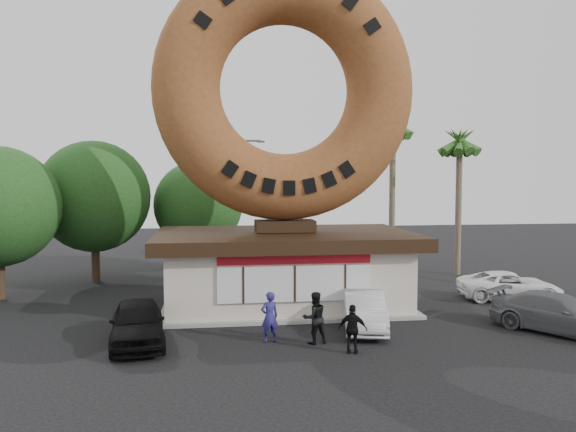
{
  "coord_description": "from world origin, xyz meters",
  "views": [
    {
      "loc": [
        -3.11,
        -18.41,
        5.7
      ],
      "look_at": [
        -0.12,
        4.0,
        4.12
      ],
      "focal_mm": 35.0,
      "sensor_mm": 36.0,
      "label": 1
    }
  ],
  "objects_px": {
    "person_left": "(270,317)",
    "person_right": "(353,329)",
    "person_center": "(315,318)",
    "car_white": "(510,286)",
    "donut_shop": "(285,266)",
    "giant_donut": "(285,90)",
    "car_silver": "(364,311)",
    "street_lamp": "(234,197)",
    "car_black": "(137,322)",
    "car_grey": "(559,314)"
  },
  "relations": [
    {
      "from": "person_left",
      "to": "person_right",
      "type": "distance_m",
      "value": 3.0
    },
    {
      "from": "person_center",
      "to": "person_right",
      "type": "bearing_deg",
      "value": 117.49
    },
    {
      "from": "person_center",
      "to": "car_white",
      "type": "xyz_separation_m",
      "value": [
        10.26,
        5.63,
        -0.25
      ]
    },
    {
      "from": "donut_shop",
      "to": "giant_donut",
      "type": "bearing_deg",
      "value": 90.0
    },
    {
      "from": "donut_shop",
      "to": "person_right",
      "type": "distance_m",
      "value": 7.23
    },
    {
      "from": "giant_donut",
      "to": "car_white",
      "type": "height_order",
      "value": "giant_donut"
    },
    {
      "from": "car_silver",
      "to": "car_white",
      "type": "xyz_separation_m",
      "value": [
        8.08,
        4.05,
        -0.04
      ]
    },
    {
      "from": "street_lamp",
      "to": "giant_donut",
      "type": "bearing_deg",
      "value": -79.49
    },
    {
      "from": "street_lamp",
      "to": "car_silver",
      "type": "height_order",
      "value": "street_lamp"
    },
    {
      "from": "car_black",
      "to": "giant_donut",
      "type": "bearing_deg",
      "value": 34.61
    },
    {
      "from": "person_left",
      "to": "person_center",
      "type": "bearing_deg",
      "value": 149.9
    },
    {
      "from": "donut_shop",
      "to": "car_silver",
      "type": "distance_m",
      "value": 5.01
    },
    {
      "from": "street_lamp",
      "to": "car_white",
      "type": "bearing_deg",
      "value": -39.4
    },
    {
      "from": "car_white",
      "to": "person_left",
      "type": "bearing_deg",
      "value": 123.9
    },
    {
      "from": "street_lamp",
      "to": "car_silver",
      "type": "distance_m",
      "value": 15.36
    },
    {
      "from": "person_right",
      "to": "giant_donut",
      "type": "bearing_deg",
      "value": -58.82
    },
    {
      "from": "person_right",
      "to": "car_white",
      "type": "height_order",
      "value": "person_right"
    },
    {
      "from": "giant_donut",
      "to": "car_grey",
      "type": "xyz_separation_m",
      "value": [
        9.4,
        -5.67,
        -8.77
      ]
    },
    {
      "from": "donut_shop",
      "to": "car_silver",
      "type": "xyz_separation_m",
      "value": [
        2.46,
        -4.22,
        -1.08
      ]
    },
    {
      "from": "car_grey",
      "to": "street_lamp",
      "type": "bearing_deg",
      "value": 88.63
    },
    {
      "from": "person_left",
      "to": "person_right",
      "type": "height_order",
      "value": "person_left"
    },
    {
      "from": "donut_shop",
      "to": "person_right",
      "type": "bearing_deg",
      "value": -79.43
    },
    {
      "from": "street_lamp",
      "to": "car_silver",
      "type": "relative_size",
      "value": 1.91
    },
    {
      "from": "street_lamp",
      "to": "person_center",
      "type": "relative_size",
      "value": 4.48
    },
    {
      "from": "person_center",
      "to": "car_grey",
      "type": "relative_size",
      "value": 0.37
    },
    {
      "from": "giant_donut",
      "to": "person_center",
      "type": "relative_size",
      "value": 6.36
    },
    {
      "from": "donut_shop",
      "to": "giant_donut",
      "type": "relative_size",
      "value": 0.99
    },
    {
      "from": "street_lamp",
      "to": "car_black",
      "type": "height_order",
      "value": "street_lamp"
    },
    {
      "from": "giant_donut",
      "to": "person_right",
      "type": "height_order",
      "value": "giant_donut"
    },
    {
      "from": "car_silver",
      "to": "car_grey",
      "type": "distance_m",
      "value": 7.08
    },
    {
      "from": "person_right",
      "to": "car_grey",
      "type": "bearing_deg",
      "value": -149.63
    },
    {
      "from": "donut_shop",
      "to": "car_grey",
      "type": "relative_size",
      "value": 2.31
    },
    {
      "from": "car_grey",
      "to": "car_silver",
      "type": "bearing_deg",
      "value": 131.29
    },
    {
      "from": "person_center",
      "to": "car_silver",
      "type": "xyz_separation_m",
      "value": [
        2.18,
        1.58,
        -0.2
      ]
    },
    {
      "from": "donut_shop",
      "to": "person_center",
      "type": "distance_m",
      "value": 5.88
    },
    {
      "from": "person_right",
      "to": "car_grey",
      "type": "distance_m",
      "value": 8.21
    },
    {
      "from": "street_lamp",
      "to": "person_left",
      "type": "height_order",
      "value": "street_lamp"
    },
    {
      "from": "car_black",
      "to": "car_grey",
      "type": "distance_m",
      "value": 15.13
    },
    {
      "from": "person_right",
      "to": "car_silver",
      "type": "height_order",
      "value": "person_right"
    },
    {
      "from": "car_silver",
      "to": "person_center",
      "type": "bearing_deg",
      "value": -133.06
    },
    {
      "from": "street_lamp",
      "to": "person_right",
      "type": "height_order",
      "value": "street_lamp"
    },
    {
      "from": "person_center",
      "to": "car_silver",
      "type": "height_order",
      "value": "person_center"
    },
    {
      "from": "car_black",
      "to": "car_white",
      "type": "relative_size",
      "value": 0.95
    },
    {
      "from": "person_left",
      "to": "car_grey",
      "type": "bearing_deg",
      "value": 161.84
    },
    {
      "from": "person_center",
      "to": "car_silver",
      "type": "bearing_deg",
      "value": -156.26
    },
    {
      "from": "donut_shop",
      "to": "person_center",
      "type": "xyz_separation_m",
      "value": [
        0.29,
        -5.8,
        -0.87
      ]
    },
    {
      "from": "donut_shop",
      "to": "giant_donut",
      "type": "distance_m",
      "value": 7.71
    },
    {
      "from": "giant_donut",
      "to": "car_grey",
      "type": "height_order",
      "value": "giant_donut"
    },
    {
      "from": "giant_donut",
      "to": "car_black",
      "type": "height_order",
      "value": "giant_donut"
    },
    {
      "from": "person_left",
      "to": "person_center",
      "type": "distance_m",
      "value": 1.55
    }
  ]
}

